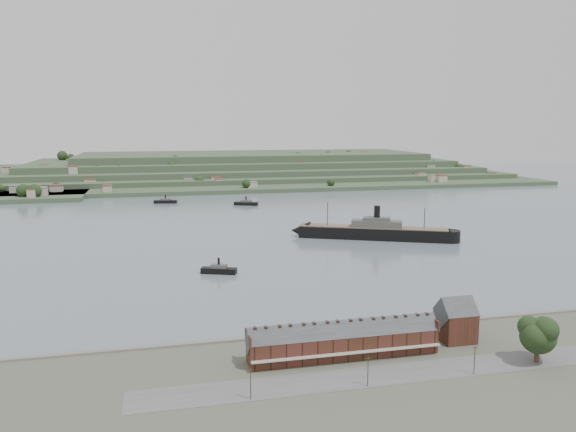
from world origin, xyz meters
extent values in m
plane|color=slate|center=(0.00, 0.00, 0.00)|extent=(1400.00, 1400.00, 0.00)
cube|color=#4C5142|center=(0.00, -188.00, 1.00)|extent=(220.00, 80.00, 2.00)
cube|color=slate|center=(0.00, -149.00, 1.30)|extent=(220.00, 2.00, 2.60)
cube|color=#595959|center=(0.00, -182.00, 2.05)|extent=(140.00, 12.00, 0.10)
cube|color=#3F2416|center=(-10.00, -168.00, 5.50)|extent=(55.00, 8.00, 7.00)
cube|color=#33363A|center=(-10.00, -168.00, 9.00)|extent=(55.60, 8.15, 8.15)
cube|color=#B0A99B|center=(-10.00, -172.80, 5.00)|extent=(55.00, 1.60, 0.25)
cube|color=#3F2416|center=(-37.50, -168.00, 10.00)|extent=(0.50, 8.40, 3.00)
cube|color=#3F2416|center=(17.50, -168.00, 10.00)|extent=(0.50, 8.40, 3.00)
cube|color=black|center=(-32.00, -168.00, 11.40)|extent=(0.90, 1.40, 3.20)
cube|color=black|center=(-26.50, -168.00, 11.40)|extent=(0.90, 1.40, 3.20)
cube|color=black|center=(-12.75, -168.00, 11.40)|extent=(0.90, 1.40, 3.20)
cube|color=black|center=(-7.25, -168.00, 11.40)|extent=(0.90, 1.40, 3.20)
cube|color=black|center=(6.50, -168.00, 11.40)|extent=(0.90, 1.40, 3.20)
cube|color=black|center=(12.00, -168.00, 11.40)|extent=(0.90, 1.40, 3.20)
cube|color=#3F2416|center=(27.50, -164.00, 6.50)|extent=(10.00, 10.00, 9.00)
cube|color=#33363A|center=(27.50, -164.00, 11.00)|extent=(10.40, 10.18, 10.18)
cube|color=#384E34|center=(0.00, 360.00, 2.00)|extent=(760.00, 260.00, 4.00)
cube|color=#384E34|center=(20.00, 385.00, 6.50)|extent=(680.00, 220.00, 5.00)
cube|color=#384E34|center=(35.00, 400.00, 12.00)|extent=(600.00, 200.00, 6.00)
cube|color=#384E34|center=(50.00, 415.00, 18.50)|extent=(520.00, 180.00, 7.00)
cube|color=#384E34|center=(65.00, 430.00, 26.00)|extent=(440.00, 160.00, 8.00)
cube|color=#384E34|center=(-200.00, 250.00, 2.00)|extent=(150.00, 90.00, 4.00)
cube|color=black|center=(64.60, -4.26, 3.44)|extent=(85.23, 47.47, 6.87)
cone|color=black|center=(24.43, 14.12, 3.44)|extent=(15.61, 15.61, 11.78)
cylinder|color=black|center=(104.76, -22.64, 3.44)|extent=(11.78, 11.78, 6.87)
cube|color=brown|center=(64.60, -4.26, 7.17)|extent=(83.04, 45.76, 0.59)
cube|color=#4F4C49|center=(66.38, -5.08, 9.33)|extent=(30.45, 20.29, 3.93)
cube|color=#4F4C49|center=(66.38, -5.08, 11.98)|extent=(17.14, 12.78, 2.45)
cylinder|color=black|center=(66.38, -5.08, 15.71)|extent=(3.53, 3.53, 8.83)
cylinder|color=#43301F|center=(39.61, 7.18, 13.74)|extent=(0.49, 0.49, 15.71)
cylinder|color=#43301F|center=(91.38, -16.51, 12.76)|extent=(0.49, 0.49, 13.74)
cube|color=black|center=(-33.82, -61.73, 1.30)|extent=(16.76, 9.92, 2.61)
cube|color=#4F4C49|center=(-33.82, -61.73, 3.26)|extent=(8.09, 5.88, 1.95)
cylinder|color=black|center=(-33.82, -61.73, 5.43)|extent=(1.09, 1.09, 3.80)
cube|color=black|center=(-53.16, 181.56, 1.31)|extent=(20.28, 9.24, 2.61)
cube|color=#4F4C49|center=(-53.16, 181.56, 3.26)|extent=(9.50, 6.02, 1.96)
cylinder|color=black|center=(-53.16, 181.56, 5.44)|extent=(1.09, 1.09, 3.81)
cube|color=black|center=(13.04, 153.33, 1.34)|extent=(20.72, 12.73, 2.68)
cube|color=#4F4C49|center=(13.04, 153.33, 3.35)|extent=(10.06, 7.54, 2.01)
cylinder|color=black|center=(13.04, 153.33, 5.58)|extent=(1.12, 1.12, 3.91)
cylinder|color=#43301F|center=(41.16, -184.19, 4.75)|extent=(1.32, 1.32, 5.50)
sphere|color=black|center=(41.16, -184.19, 9.70)|extent=(9.90, 9.90, 9.90)
sphere|color=black|center=(43.91, -183.09, 10.80)|extent=(7.70, 7.70, 7.70)
sphere|color=black|center=(38.96, -185.84, 10.25)|extent=(7.04, 7.04, 7.04)
sphere|color=black|center=(41.71, -186.61, 12.45)|extent=(6.60, 6.60, 6.60)
camera|label=1|loc=(-60.27, -312.12, 67.67)|focal=35.00mm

